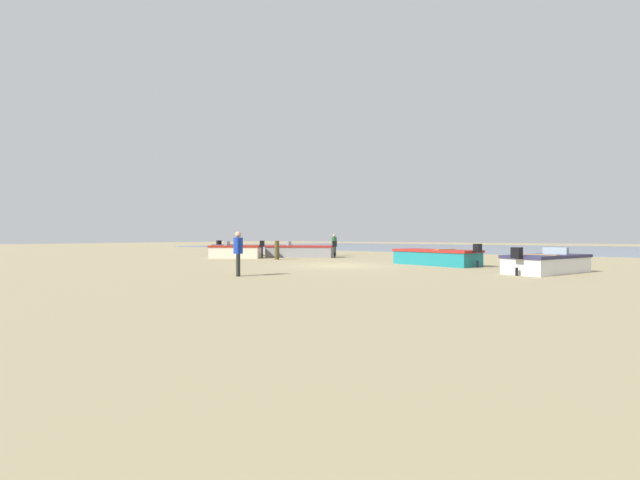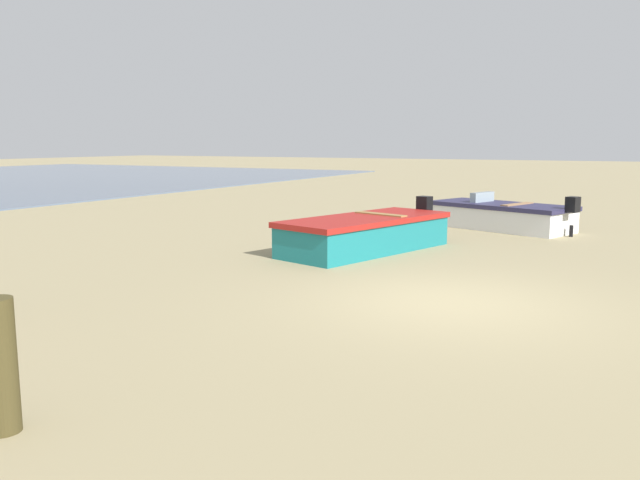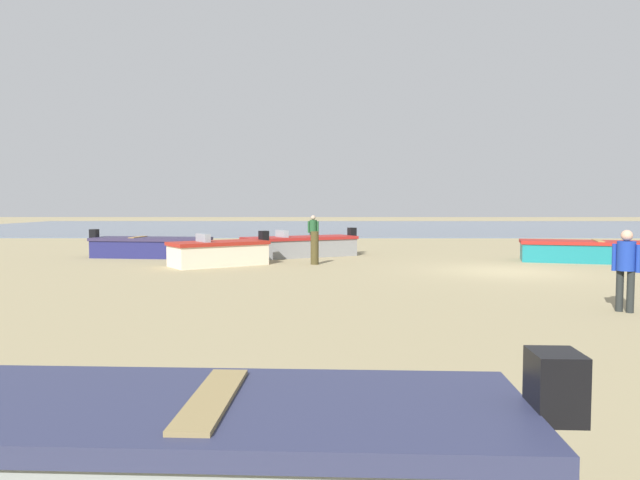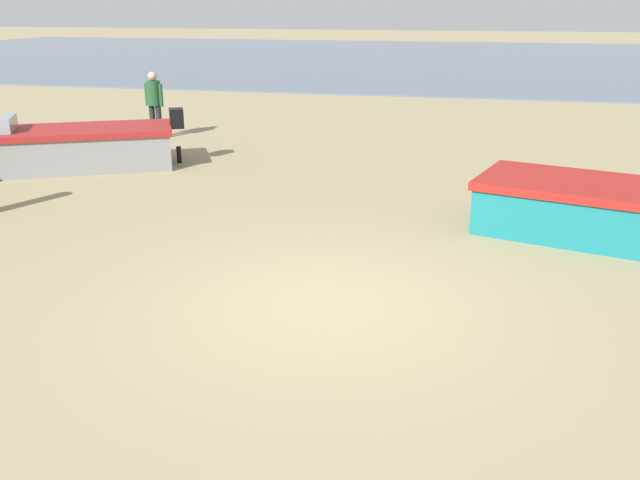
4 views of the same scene
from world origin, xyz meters
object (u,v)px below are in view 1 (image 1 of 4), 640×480
object	(u,v)px
boat_white_2	(547,263)
boat_teal_4	(436,257)
boat_cream_0	(236,252)
mooring_post_near_water	(277,250)
boat_grey_1	(300,251)
beach_walker_distant	(334,243)
beach_walker_foreground	(238,250)
boat_navy_3	(237,250)

from	to	relation	value
boat_white_2	boat_teal_4	distance (m)	5.54
boat_cream_0	mooring_post_near_water	xyz separation A→B (m)	(-3.33, -0.38, 0.15)
boat_grey_1	boat_white_2	bearing A→B (deg)	-131.60
boat_cream_0	boat_grey_1	bearing A→B (deg)	-72.09
mooring_post_near_water	beach_walker_distant	world-z (taller)	beach_walker_distant
boat_teal_4	beach_walker_distant	bearing A→B (deg)	76.53
boat_grey_1	beach_walker_foreground	size ratio (longest dim) A/B	2.98
boat_cream_0	boat_navy_3	distance (m)	4.52
mooring_post_near_water	boat_grey_1	bearing A→B (deg)	-78.33
boat_white_2	beach_walker_distant	distance (m)	17.04
boat_grey_1	boat_navy_3	world-z (taller)	boat_grey_1
beach_walker_foreground	beach_walker_distant	distance (m)	16.89
boat_teal_4	boat_cream_0	bearing A→B (deg)	111.69
boat_white_2	mooring_post_near_water	xyz separation A→B (m)	(15.08, -0.99, 0.21)
boat_navy_3	beach_walker_distant	xyz separation A→B (m)	(-6.45, -3.88, 0.55)
mooring_post_near_water	beach_walker_foreground	distance (m)	10.98
boat_cream_0	mooring_post_near_water	distance (m)	3.35
boat_white_2	boat_navy_3	xyz separation A→B (m)	(21.69, -3.72, 0.03)
mooring_post_near_water	beach_walker_foreground	size ratio (longest dim) A/B	0.72
boat_white_2	beach_walker_foreground	bearing A→B (deg)	-117.59
boat_grey_1	beach_walker_distant	distance (m)	3.61
boat_cream_0	boat_teal_4	world-z (taller)	boat_cream_0
boat_cream_0	boat_teal_4	size ratio (longest dim) A/B	0.76
boat_white_2	boat_navy_3	size ratio (longest dim) A/B	0.85
boat_cream_0	boat_grey_1	world-z (taller)	boat_cream_0
boat_cream_0	boat_navy_3	xyz separation A→B (m)	(3.28, -3.11, -0.03)
boat_white_2	boat_navy_3	distance (m)	22.00
beach_walker_foreground	beach_walker_distant	world-z (taller)	same
boat_white_2	boat_teal_4	bearing A→B (deg)	179.80
boat_cream_0	beach_walker_distant	bearing A→B (deg)	-58.51
boat_white_2	beach_walker_foreground	distance (m)	11.97
boat_navy_3	beach_walker_foreground	xyz separation A→B (m)	(-12.84, 11.76, 0.55)
boat_cream_0	beach_walker_foreground	distance (m)	12.90
boat_grey_1	beach_walker_foreground	world-z (taller)	beach_walker_foreground
boat_cream_0	boat_white_2	world-z (taller)	boat_cream_0
boat_navy_3	beach_walker_distant	distance (m)	7.54
beach_walker_foreground	boat_white_2	bearing A→B (deg)	89.10
beach_walker_distant	boat_navy_3	bearing A→B (deg)	-135.50
mooring_post_near_water	beach_walker_foreground	bearing A→B (deg)	124.63
boat_white_2	beach_walker_distant	world-z (taller)	beach_walker_distant
mooring_post_near_water	beach_walker_foreground	xyz separation A→B (m)	(-6.23, 9.03, 0.37)
boat_white_2	boat_grey_1	bearing A→B (deg)	-174.33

